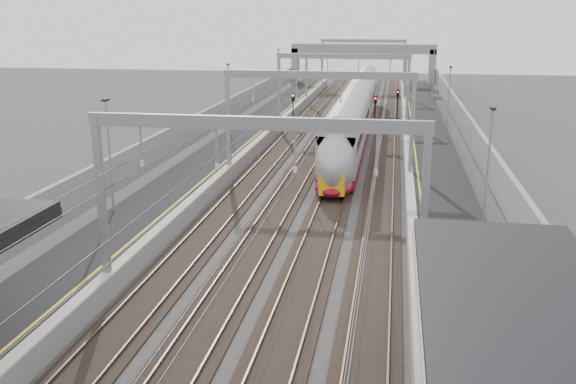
% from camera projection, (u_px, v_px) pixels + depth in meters
% --- Properties ---
extents(platform_left, '(4.00, 120.00, 1.00)m').
position_uv_depth(platform_left, '(218.00, 161.00, 48.62)').
color(platform_left, black).
rests_on(platform_left, ground).
extents(platform_right, '(4.00, 120.00, 1.00)m').
position_uv_depth(platform_right, '(433.00, 169.00, 46.10)').
color(platform_right, black).
rests_on(platform_right, ground).
extents(tracks, '(11.40, 140.00, 0.20)m').
position_uv_depth(tracks, '(322.00, 171.00, 47.48)').
color(tracks, black).
rests_on(tracks, ground).
extents(overhead_line, '(13.00, 140.00, 6.60)m').
position_uv_depth(overhead_line, '(332.00, 79.00, 52.14)').
color(overhead_line, gray).
rests_on(overhead_line, platform_left).
extents(overbridge, '(22.00, 2.20, 6.90)m').
position_uv_depth(overbridge, '(363.00, 55.00, 98.37)').
color(overbridge, gray).
rests_on(overbridge, ground).
extents(wall_left, '(0.30, 120.00, 3.20)m').
position_uv_depth(wall_left, '(176.00, 145.00, 48.83)').
color(wall_left, gray).
rests_on(wall_left, ground).
extents(wall_right, '(0.30, 120.00, 3.20)m').
position_uv_depth(wall_right, '(480.00, 156.00, 45.30)').
color(wall_right, gray).
rests_on(wall_right, ground).
extents(train, '(2.54, 46.34, 4.03)m').
position_uv_depth(train, '(355.00, 118.00, 59.24)').
color(train, maroon).
rests_on(train, ground).
extents(signal_green, '(0.32, 0.32, 3.48)m').
position_uv_depth(signal_green, '(293.00, 104.00, 65.77)').
color(signal_green, black).
rests_on(signal_green, ground).
extents(signal_red_near, '(0.32, 0.32, 3.48)m').
position_uv_depth(signal_red_near, '(375.00, 107.00, 63.54)').
color(signal_red_near, black).
rests_on(signal_red_near, ground).
extents(signal_red_far, '(0.32, 0.32, 3.48)m').
position_uv_depth(signal_red_far, '(398.00, 100.00, 68.68)').
color(signal_red_far, black).
rests_on(signal_red_far, ground).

